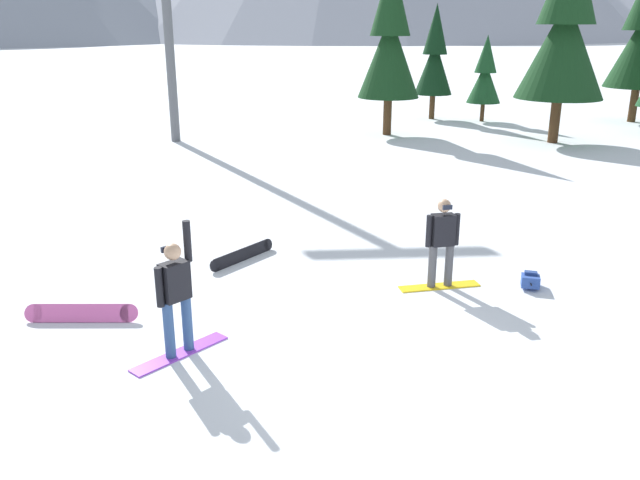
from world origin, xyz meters
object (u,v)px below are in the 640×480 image
object	(u,v)px
loose_snowboard_near_left	(82,313)
pine_tree_young	(435,57)
snowboarder_midground	(442,242)
backpack_blue	(530,280)
pine_tree_tall	(485,75)
snowboarder_foreground	(176,296)
pine_tree_twin	(390,40)
loose_snowboard_far_spare	(242,254)
pine_tree_leaning	(565,30)

from	to	relation	value
loose_snowboard_near_left	pine_tree_young	bearing A→B (deg)	63.68
snowboarder_midground	pine_tree_young	bearing A→B (deg)	77.15
pine_tree_young	backpack_blue	bearing A→B (deg)	-98.51
loose_snowboard_near_left	pine_tree_tall	bearing A→B (deg)	58.09
snowboarder_foreground	backpack_blue	world-z (taller)	snowboarder_foreground
pine_tree_twin	backpack_blue	bearing A→B (deg)	-90.69
loose_snowboard_far_spare	loose_snowboard_near_left	size ratio (longest dim) A/B	0.76
snowboarder_midground	backpack_blue	size ratio (longest dim) A/B	2.98
snowboarder_foreground	loose_snowboard_far_spare	world-z (taller)	snowboarder_foreground
loose_snowboard_near_left	pine_tree_leaning	bearing A→B (deg)	47.09
pine_tree_young	pine_tree_tall	bearing A→B (deg)	-24.02
pine_tree_leaning	pine_tree_young	bearing A→B (deg)	115.71
backpack_blue	pine_tree_young	xyz separation A→B (m)	(3.19, 21.36, 2.81)
pine_tree_twin	snowboarder_foreground	bearing A→B (deg)	-108.26
snowboarder_foreground	backpack_blue	xyz separation A→B (m)	(6.05, 2.10, -0.79)
snowboarder_midground	pine_tree_tall	xyz separation A→B (m)	(7.07, 20.23, 1.31)
loose_snowboard_far_spare	pine_tree_tall	bearing A→B (deg)	59.97
backpack_blue	pine_tree_twin	size ratio (longest dim) A/B	0.08
backpack_blue	pine_tree_leaning	world-z (taller)	pine_tree_leaning
snowboarder_foreground	backpack_blue	size ratio (longest dim) A/B	3.56
pine_tree_young	pine_tree_leaning	bearing A→B (deg)	-64.29
pine_tree_tall	loose_snowboard_near_left	bearing A→B (deg)	-121.91
loose_snowboard_near_left	snowboarder_midground	bearing A→B (deg)	9.14
snowboarder_midground	pine_tree_twin	world-z (taller)	pine_tree_twin
backpack_blue	pine_tree_tall	bearing A→B (deg)	75.09
pine_tree_leaning	snowboarder_midground	bearing A→B (deg)	-119.51
pine_tree_young	pine_tree_twin	bearing A→B (deg)	-123.63
loose_snowboard_far_spare	pine_tree_young	world-z (taller)	pine_tree_young
snowboarder_midground	pine_tree_twin	distance (m)	17.09
snowboarder_midground	pine_tree_leaning	xyz separation A→B (m)	(8.14, 14.37, 3.42)
pine_tree_leaning	loose_snowboard_far_spare	bearing A→B (deg)	-132.86
snowboarder_foreground	loose_snowboard_near_left	size ratio (longest dim) A/B	1.07
backpack_blue	pine_tree_tall	xyz separation A→B (m)	(5.42, 20.36, 2.05)
loose_snowboard_near_left	pine_tree_twin	xyz separation A→B (m)	(7.99, 17.71, 3.71)
pine_tree_tall	pine_tree_leaning	bearing A→B (deg)	-79.66
loose_snowboard_far_spare	loose_snowboard_near_left	xyz separation A→B (m)	(-2.48, -2.65, 0.02)
loose_snowboard_near_left	pine_tree_leaning	world-z (taller)	pine_tree_leaning
backpack_blue	pine_tree_leaning	size ratio (longest dim) A/B	0.07
snowboarder_midground	backpack_blue	distance (m)	1.81
loose_snowboard_far_spare	snowboarder_foreground	bearing A→B (deg)	-100.78
backpack_blue	pine_tree_twin	world-z (taller)	pine_tree_twin
loose_snowboard_far_spare	pine_tree_leaning	distance (m)	17.84
backpack_blue	pine_tree_leaning	xyz separation A→B (m)	(6.49, 14.51, 4.16)
pine_tree_leaning	pine_tree_young	xyz separation A→B (m)	(-3.29, 6.84, -1.35)
snowboarder_foreground	pine_tree_tall	xyz separation A→B (m)	(11.47, 22.46, 1.25)
loose_snowboard_far_spare	pine_tree_young	distance (m)	21.51
pine_tree_leaning	pine_tree_tall	xyz separation A→B (m)	(-1.07, 5.85, -2.11)
snowboarder_midground	loose_snowboard_near_left	world-z (taller)	snowboarder_midground
pine_tree_twin	pine_tree_young	distance (m)	5.48
pine_tree_twin	pine_tree_young	bearing A→B (deg)	56.37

